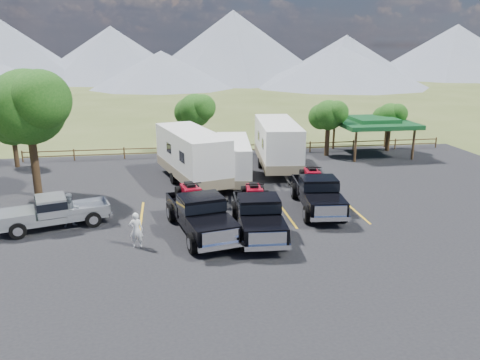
{
  "coord_description": "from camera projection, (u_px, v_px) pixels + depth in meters",
  "views": [
    {
      "loc": [
        -4.4,
        -20.41,
        9.12
      ],
      "look_at": [
        -0.34,
        5.31,
        1.6
      ],
      "focal_mm": 35.0,
      "sensor_mm": 36.0,
      "label": 1
    }
  ],
  "objects": [
    {
      "name": "trailer_left",
      "position": [
        192.0,
        156.0,
        31.54
      ],
      "size": [
        4.79,
        10.29,
        3.59
      ],
      "rotation": [
        0.0,
        0.0,
        0.27
      ],
      "color": "white",
      "rests_on": "asphalt_lot"
    },
    {
      "name": "tree_ne_b",
      "position": [
        390.0,
        116.0,
        41.03
      ],
      "size": [
        2.77,
        2.59,
        4.27
      ],
      "color": "#312213",
      "rests_on": "ground"
    },
    {
      "name": "rig_left",
      "position": [
        200.0,
        212.0,
        23.33
      ],
      "size": [
        3.45,
        6.96,
        2.23
      ],
      "rotation": [
        0.0,
        0.0,
        0.21
      ],
      "color": "black",
      "rests_on": "asphalt_lot"
    },
    {
      "name": "rail_fence",
      "position": [
        243.0,
        148.0,
        40.25
      ],
      "size": [
        36.12,
        0.12,
        1.0
      ],
      "color": "brown",
      "rests_on": "ground"
    },
    {
      "name": "person_a",
      "position": [
        136.0,
        230.0,
        21.66
      ],
      "size": [
        0.64,
        0.44,
        1.69
      ],
      "primitive_type": "imported",
      "rotation": [
        0.0,
        0.0,
        3.08
      ],
      "color": "white",
      "rests_on": "asphalt_lot"
    },
    {
      "name": "mountain_range",
      "position": [
        151.0,
        50.0,
        119.8
      ],
      "size": [
        209.0,
        71.0,
        20.0
      ],
      "color": "slate",
      "rests_on": "ground"
    },
    {
      "name": "person_b",
      "position": [
        71.0,
        210.0,
        24.13
      ],
      "size": [
        1.05,
        0.94,
        1.79
      ],
      "primitive_type": "imported",
      "rotation": [
        0.0,
        0.0,
        0.36
      ],
      "color": "gray",
      "rests_on": "asphalt_lot"
    },
    {
      "name": "tree_north",
      "position": [
        195.0,
        111.0,
        39.24
      ],
      "size": [
        3.46,
        3.24,
        5.25
      ],
      "color": "#312213",
      "rests_on": "ground"
    },
    {
      "name": "asphalt_lot",
      "position": [
        253.0,
        219.0,
        25.4
      ],
      "size": [
        44.0,
        34.0,
        0.04
      ],
      "primitive_type": "cube",
      "color": "black",
      "rests_on": "ground"
    },
    {
      "name": "pickup_silver",
      "position": [
        55.0,
        211.0,
        24.06
      ],
      "size": [
        5.82,
        3.29,
        1.66
      ],
      "rotation": [
        0.0,
        0.0,
        -1.28
      ],
      "color": "#A4A8AD",
      "rests_on": "asphalt_lot"
    },
    {
      "name": "tree_big_nw",
      "position": [
        27.0,
        107.0,
        27.69
      ],
      "size": [
        5.54,
        5.18,
        7.84
      ],
      "color": "#312213",
      "rests_on": "ground"
    },
    {
      "name": "ground",
      "position": [
        264.0,
        242.0,
        22.56
      ],
      "size": [
        320.0,
        320.0,
        0.0
      ],
      "primitive_type": "plane",
      "color": "#465423",
      "rests_on": "ground"
    },
    {
      "name": "trailer_right",
      "position": [
        277.0,
        145.0,
        35.19
      ],
      "size": [
        3.48,
        10.42,
        3.6
      ],
      "rotation": [
        0.0,
        0.0,
        -0.1
      ],
      "color": "white",
      "rests_on": "asphalt_lot"
    },
    {
      "name": "tree_nw_small",
      "position": [
        13.0,
        132.0,
        35.53
      ],
      "size": [
        2.59,
        2.43,
        3.85
      ],
      "color": "#312213",
      "rests_on": "ground"
    },
    {
      "name": "rig_center",
      "position": [
        258.0,
        212.0,
        23.37
      ],
      "size": [
        2.59,
        6.58,
        2.16
      ],
      "rotation": [
        0.0,
        0.0,
        -0.06
      ],
      "color": "black",
      "rests_on": "asphalt_lot"
    },
    {
      "name": "tree_ne_a",
      "position": [
        328.0,
        115.0,
        39.08
      ],
      "size": [
        3.11,
        2.92,
        4.76
      ],
      "color": "#312213",
      "rests_on": "ground"
    },
    {
      "name": "stall_lines",
      "position": [
        250.0,
        213.0,
        26.34
      ],
      "size": [
        12.12,
        5.5,
        0.01
      ],
      "color": "gold",
      "rests_on": "asphalt_lot"
    },
    {
      "name": "trailer_center",
      "position": [
        233.0,
        161.0,
        31.83
      ],
      "size": [
        2.86,
        8.37,
        2.89
      ],
      "rotation": [
        0.0,
        0.0,
        -0.11
      ],
      "color": "white",
      "rests_on": "asphalt_lot"
    },
    {
      "name": "pavilion",
      "position": [
        373.0,
        122.0,
        39.86
      ],
      "size": [
        6.2,
        6.2,
        3.22
      ],
      "color": "brown",
      "rests_on": "ground"
    },
    {
      "name": "rig_right",
      "position": [
        317.0,
        191.0,
        26.74
      ],
      "size": [
        2.79,
        6.62,
        2.15
      ],
      "rotation": [
        0.0,
        0.0,
        -0.1
      ],
      "color": "black",
      "rests_on": "asphalt_lot"
    }
  ]
}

